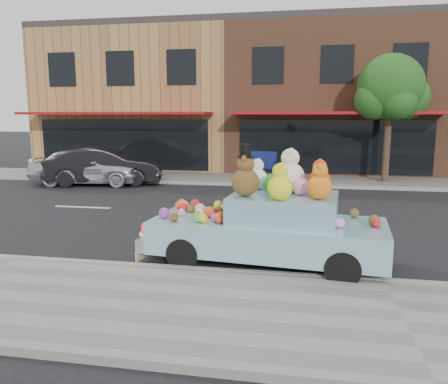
% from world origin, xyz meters
% --- Properties ---
extents(ground, '(120.00, 120.00, 0.00)m').
position_xyz_m(ground, '(0.00, 0.00, 0.00)').
color(ground, black).
rests_on(ground, ground).
extents(near_sidewalk, '(60.00, 3.00, 0.12)m').
position_xyz_m(near_sidewalk, '(0.00, -6.50, 0.06)').
color(near_sidewalk, gray).
rests_on(near_sidewalk, ground).
extents(far_sidewalk, '(60.00, 3.00, 0.12)m').
position_xyz_m(far_sidewalk, '(0.00, 6.50, 0.06)').
color(far_sidewalk, gray).
rests_on(far_sidewalk, ground).
extents(near_kerb, '(60.00, 0.12, 0.13)m').
position_xyz_m(near_kerb, '(0.00, -5.00, 0.07)').
color(near_kerb, gray).
rests_on(near_kerb, ground).
extents(far_kerb, '(60.00, 0.12, 0.13)m').
position_xyz_m(far_kerb, '(0.00, 5.00, 0.07)').
color(far_kerb, gray).
rests_on(far_kerb, ground).
extents(storefront_left, '(10.00, 9.80, 7.30)m').
position_xyz_m(storefront_left, '(-10.00, 11.97, 3.64)').
color(storefront_left, '#A07B43').
rests_on(storefront_left, ground).
extents(storefront_mid, '(10.00, 9.80, 7.30)m').
position_xyz_m(storefront_mid, '(0.00, 11.97, 3.64)').
color(storefront_mid, brown).
rests_on(storefront_mid, ground).
extents(street_tree, '(3.00, 2.70, 5.22)m').
position_xyz_m(street_tree, '(2.03, 6.55, 3.69)').
color(street_tree, '#38281C').
rests_on(street_tree, ground).
extents(car_silver, '(4.64, 2.31, 1.52)m').
position_xyz_m(car_silver, '(-9.98, 4.22, 0.76)').
color(car_silver, silver).
rests_on(car_silver, ground).
extents(car_dark, '(4.83, 2.71, 1.51)m').
position_xyz_m(car_dark, '(-9.30, 4.37, 0.75)').
color(car_dark, black).
rests_on(car_dark, ground).
extents(art_car, '(4.64, 2.19, 2.29)m').
position_xyz_m(art_car, '(-1.96, -4.20, 0.79)').
color(art_car, black).
rests_on(art_car, ground).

